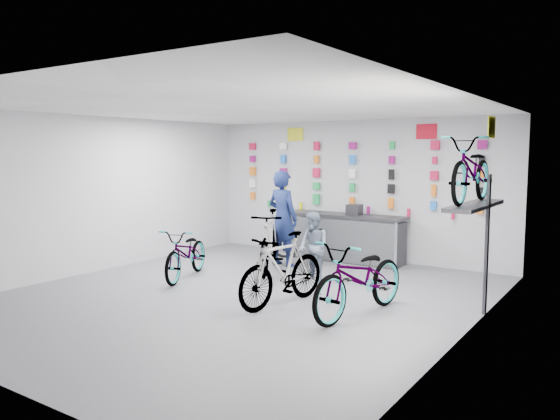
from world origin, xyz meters
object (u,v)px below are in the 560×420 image
Objects in this scene: bike_center at (282,269)px; clerk at (283,218)px; bike_service at (270,241)px; customer at (313,247)px; counter at (343,238)px; bike_right at (361,278)px; bike_left at (187,253)px.

clerk is (-1.62, 2.44, 0.42)m from bike_center.
customer is at bearing -35.01° from bike_service.
counter is 1.48× the size of bike_center.
bike_right is at bearing 148.75° from clerk.
customer reaches higher than bike_left.
bike_right is 1.07× the size of clerk.
bike_service is (0.96, 1.28, 0.13)m from bike_left.
bike_center is 1.46× the size of customer.
bike_left is 0.92× the size of clerk.
bike_service is 1.03× the size of clerk.
bike_left is at bearing -117.39° from counter.
counter is 1.50× the size of bike_left.
bike_left is 0.90× the size of bike_service.
bike_center is at bearing -76.15° from bike_service.
bike_right is 2.16m from customer.
bike_service reaches higher than bike_center.
bike_right is (1.22, 0.16, -0.00)m from bike_center.
bike_service is (-0.64, -1.82, 0.11)m from counter.
bike_left is at bearing 177.05° from bike_center.
bike_right is at bearing -56.72° from bike_service.
bike_service is (-1.47, 1.77, 0.05)m from bike_center.
clerk reaches higher than counter.
bike_center is 2.96m from clerk.
clerk is 1.52m from customer.
bike_right is at bearing -15.96° from customer.
counter is 3.49m from bike_left.
bike_center is 1.65m from customer.
bike_center is at bearing -77.00° from counter.
customer reaches higher than bike_service.
bike_left is at bearing 74.83° from clerk.
bike_right is (3.65, -0.33, 0.08)m from bike_left.
counter is 3.99m from bike_right.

